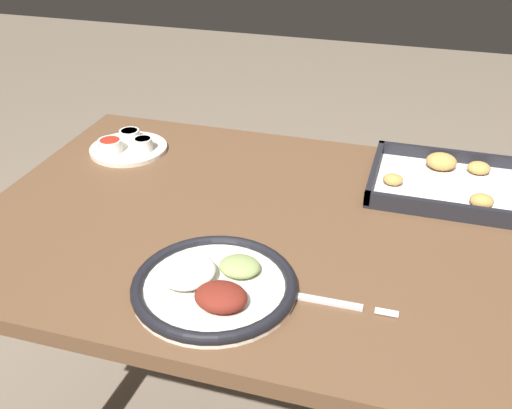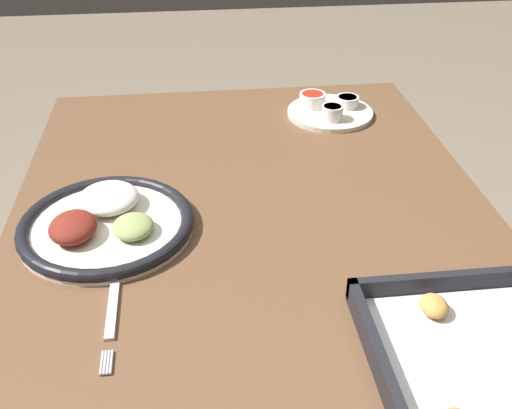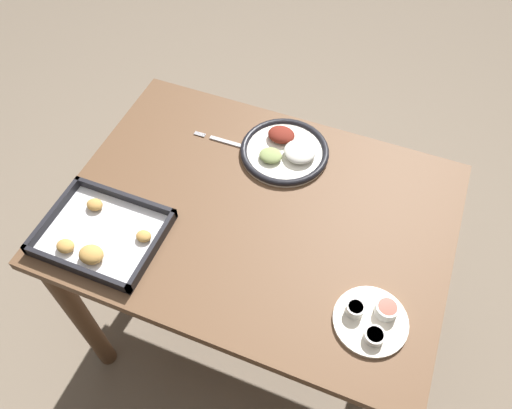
{
  "view_description": "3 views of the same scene",
  "coord_description": "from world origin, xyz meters",
  "px_view_note": "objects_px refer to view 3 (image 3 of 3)",
  "views": [
    {
      "loc": [
        0.27,
        -0.91,
        1.36
      ],
      "look_at": [
        0.0,
        0.0,
        0.8
      ],
      "focal_mm": 42.0,
      "sensor_mm": 36.0,
      "label": 1
    },
    {
      "loc": [
        0.75,
        -0.09,
        1.29
      ],
      "look_at": [
        0.0,
        0.0,
        0.8
      ],
      "focal_mm": 42.0,
      "sensor_mm": 36.0,
      "label": 2
    },
    {
      "loc": [
        -0.29,
        0.72,
        1.86
      ],
      "look_at": [
        0.0,
        0.0,
        0.8
      ],
      "focal_mm": 35.0,
      "sensor_mm": 36.0,
      "label": 3
    }
  ],
  "objects_px": {
    "saucer_plate": "(372,319)",
    "baking_tray": "(101,235)",
    "dinner_plate": "(285,150)",
    "fork": "(231,143)"
  },
  "relations": [
    {
      "from": "dinner_plate",
      "to": "saucer_plate",
      "type": "bearing_deg",
      "value": 131.03
    },
    {
      "from": "saucer_plate",
      "to": "baking_tray",
      "type": "distance_m",
      "value": 0.71
    },
    {
      "from": "dinner_plate",
      "to": "baking_tray",
      "type": "distance_m",
      "value": 0.57
    },
    {
      "from": "fork",
      "to": "saucer_plate",
      "type": "height_order",
      "value": "saucer_plate"
    },
    {
      "from": "dinner_plate",
      "to": "saucer_plate",
      "type": "distance_m",
      "value": 0.55
    },
    {
      "from": "baking_tray",
      "to": "fork",
      "type": "bearing_deg",
      "value": -112.95
    },
    {
      "from": "dinner_plate",
      "to": "fork",
      "type": "xyz_separation_m",
      "value": [
        0.16,
        0.02,
        -0.01
      ]
    },
    {
      "from": "saucer_plate",
      "to": "baking_tray",
      "type": "bearing_deg",
      "value": 2.62
    },
    {
      "from": "saucer_plate",
      "to": "baking_tray",
      "type": "xyz_separation_m",
      "value": [
        0.71,
        0.03,
        -0.0
      ]
    },
    {
      "from": "dinner_plate",
      "to": "baking_tray",
      "type": "height_order",
      "value": "dinner_plate"
    }
  ]
}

